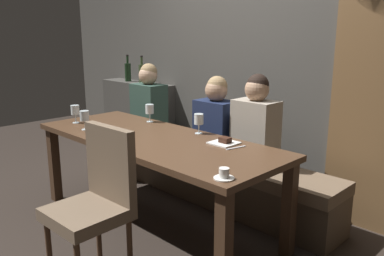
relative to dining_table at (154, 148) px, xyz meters
name	(u,v)px	position (x,y,z in m)	size (l,w,h in m)	color
ground	(156,223)	(0.00, 0.00, -0.65)	(9.00, 9.00, 0.00)	black
back_wall_tiled	(250,37)	(0.00, 1.22, 0.85)	(6.00, 0.12, 3.00)	#4C4944
back_counter	(139,120)	(-1.55, 1.04, -0.18)	(1.10, 0.28, 0.95)	#413E3A
dining_table	(154,148)	(0.00, 0.00, 0.00)	(2.20, 0.84, 0.74)	#412B1C
banquette_bench	(212,176)	(0.00, 0.70, -0.42)	(2.50, 0.44, 0.45)	#4A3C2E
chair_near_side	(97,195)	(0.30, -0.72, -0.09)	(0.45, 0.45, 0.98)	#4C3321
diner_redhead	(149,102)	(-0.95, 0.73, 0.16)	(0.36, 0.24, 0.78)	#2D473D
diner_bearded	(216,119)	(0.05, 0.69, 0.14)	(0.36, 0.24, 0.72)	#192342
diner_far_end	(256,123)	(0.45, 0.73, 0.16)	(0.36, 0.24, 0.77)	#9E9384
wine_bottle_dark_red	(128,71)	(-1.71, 1.02, 0.42)	(0.08, 0.08, 0.33)	black
wine_bottle_pale_label	(142,73)	(-1.43, 1.02, 0.42)	(0.08, 0.08, 0.33)	#384728
wine_glass_near_right	(75,111)	(-0.89, -0.18, 0.20)	(0.08, 0.08, 0.16)	silver
wine_glass_center_front	(150,110)	(-0.45, 0.33, 0.20)	(0.08, 0.08, 0.16)	silver
wine_glass_center_back	(84,117)	(-0.60, -0.25, 0.20)	(0.08, 0.08, 0.16)	silver
wine_glass_near_left	(199,120)	(0.17, 0.33, 0.20)	(0.08, 0.08, 0.16)	silver
espresso_cup	(224,174)	(0.99, -0.31, 0.11)	(0.12, 0.12, 0.06)	white
dessert_plate	(224,142)	(0.52, 0.25, 0.10)	(0.19, 0.19, 0.05)	white
fork_on_table	(236,148)	(0.66, 0.21, 0.09)	(0.02, 0.17, 0.01)	silver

